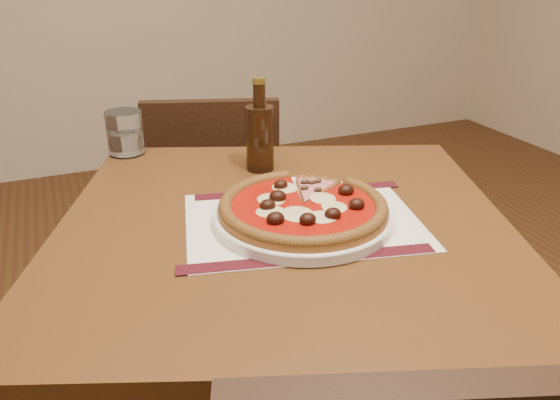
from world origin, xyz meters
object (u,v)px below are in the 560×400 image
Objects in this scene: pizza at (303,206)px; water_glass at (125,133)px; table at (284,268)px; plate at (303,216)px; chair_far at (216,201)px; bottle at (260,135)px.

water_glass is (-0.23, 0.49, 0.02)m from pizza.
plate is at bearing -37.30° from table.
water_glass is at bearing 115.74° from plate.
chair_far is 0.51m from water_glass.
plate is (-0.05, -0.74, 0.30)m from chair_far.
water_glass is at bearing 139.65° from bottle.
chair_far is 0.81m from pizza.
table is 0.75m from chair_far.
water_glass is 0.51× the size of bottle.
pizza is at bearing 104.28° from chair_far.
pizza is 0.54m from water_glass.
plate is at bearing 104.30° from chair_far.
chair_far is 4.03× the size of bottle.
bottle reaches higher than water_glass.
chair_far is 2.73× the size of pizza.
table is 0.14m from pizza.
bottle is at bearing -40.35° from water_glass.
water_glass reaches higher than chair_far.
table is at bearing 141.70° from pizza.
pizza is (0.03, -0.02, 0.13)m from table.
pizza is at bearing -64.32° from water_glass.
table is 5.13× the size of bottle.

